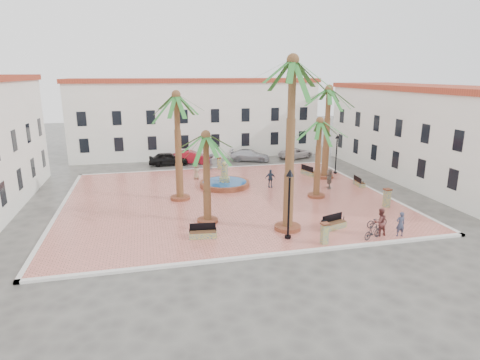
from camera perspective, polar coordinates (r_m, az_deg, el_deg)
The scene contains 36 objects.
ground at distance 33.18m, azimuth -1.68°, elevation -2.77°, with size 120.00×120.00×0.00m, color #56544F.
plaza at distance 33.16m, azimuth -1.68°, elevation -2.65°, with size 26.00×22.00×0.15m, color #DF7666.
kerb_n at distance 43.61m, azimuth -4.64°, elevation 1.62°, with size 26.30×0.30×0.16m, color silver.
kerb_s at distance 23.23m, azimuth 3.96°, elevation -10.64°, with size 26.30×0.30×0.16m, color silver.
kerb_e at distance 37.88m, azimuth 17.95°, elevation -1.14°, with size 0.30×22.30×0.16m, color silver.
kerb_w at distance 33.21m, azimuth -24.27°, elevation -3.98°, with size 0.30×22.30×0.16m, color silver.
building_north at distance 51.63m, azimuth -6.31°, elevation 8.93°, with size 30.40×7.40×9.50m.
building_east at distance 42.58m, azimuth 25.17°, elevation 6.00°, with size 7.40×26.40×9.00m.
fountain at distance 36.41m, azimuth -2.20°, elevation -0.40°, with size 4.52×4.52×2.33m.
palm_nw at distance 31.69m, azimuth -9.01°, elevation 10.29°, with size 5.15×5.15×8.72m.
palm_sw at distance 26.54m, azimuth -4.86°, elevation 4.81°, with size 4.66×4.66×6.37m.
palm_s at distance 24.89m, azimuth 7.46°, elevation 14.17°, with size 5.61×5.61×11.10m.
palm_e at distance 32.78m, azimuth 11.24°, elevation 6.97°, with size 4.59×4.59×6.62m.
palm_ne at distance 39.16m, azimuth 12.48°, elevation 11.16°, with size 5.70×5.70×8.94m.
bench_s at distance 25.29m, azimuth -5.30°, elevation -7.65°, with size 1.77×0.71×0.91m.
bench_se at distance 27.33m, azimuth 13.23°, elevation -6.21°, with size 1.87×1.08×0.95m.
bench_e at distance 38.16m, azimuth 16.57°, elevation -0.42°, with size 0.63×1.66×0.86m.
bench_ne at distance 40.96m, azimuth 9.74°, elevation 1.08°, with size 1.09×1.99×1.01m.
lamppost_s at distance 24.40m, azimuth 7.03°, elevation -1.71°, with size 0.48×0.48×4.43m.
lamppost_e at distance 41.76m, azimuth 13.59°, elevation 4.54°, with size 0.43×0.43×4.00m.
bollard_se at distance 24.71m, azimuth 11.95°, elevation -7.40°, with size 0.49×0.49×1.33m.
bollard_n at distance 42.93m, azimuth -3.01°, elevation 2.42°, with size 0.47×0.47×1.25m.
bollard_e at distance 32.67m, azimuth 20.17°, elevation -2.35°, with size 0.56×0.56×1.44m.
litter_bin at distance 26.71m, azimuth 11.80°, elevation -6.41°, with size 0.37×0.37×0.72m, color black.
cyclist_a at distance 27.18m, azimuth 21.85°, elevation -5.83°, with size 0.59×0.38×1.61m, color #383C52.
bicycle_a at distance 28.29m, azimuth 18.91°, elevation -5.57°, with size 0.56×1.59×0.84m, color black.
cyclist_b at distance 26.81m, azimuth 19.29°, elevation -5.65°, with size 0.87×0.68×1.80m, color brown.
bicycle_b at distance 26.29m, azimuth 18.37°, elevation -7.02°, with size 0.43×1.52×0.91m, color black.
pedestrian_fountain_a at distance 38.99m, azimuth -6.20°, elevation 1.25°, with size 0.76×0.49×1.55m, color #977C60.
pedestrian_fountain_b at distance 36.05m, azimuth 4.32°, elevation 0.23°, with size 0.96×0.40×1.63m, color #293A4E.
pedestrian_north at distance 42.89m, azimuth -4.07°, elevation 2.64°, with size 1.08×0.62×1.67m, color #48474C.
pedestrian_east at distance 36.45m, azimuth 12.58°, elevation 0.19°, with size 1.65×0.53×1.78m, color #6E6258.
car_black at distance 46.01m, azimuth -10.15°, elevation 2.98°, with size 1.76×4.37×1.49m, color black.
car_red at distance 46.46m, azimuth -7.01°, elevation 3.23°, with size 1.59×4.57×1.50m, color maroon.
car_silver at distance 47.60m, azimuth 1.38°, elevation 3.53°, with size 1.91×4.69×1.36m, color silver.
car_white at distance 49.73m, azimuth 7.97°, elevation 3.82°, with size 2.07×4.50×1.25m, color silver.
Camera 1 is at (-6.38, -30.96, 10.09)m, focal length 30.00 mm.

